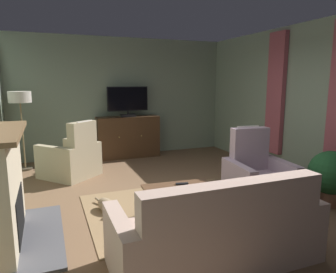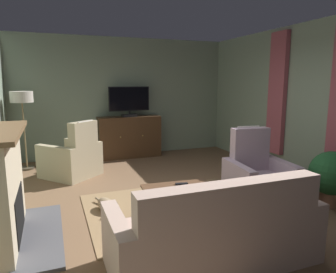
# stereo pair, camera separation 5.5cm
# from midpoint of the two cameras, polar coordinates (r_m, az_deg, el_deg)

# --- Properties ---
(ground_plane) EXTENTS (5.78, 7.58, 0.04)m
(ground_plane) POSITION_cam_midpoint_polar(r_m,az_deg,el_deg) (4.70, 2.41, -12.77)
(ground_plane) COLOR brown
(wall_back) EXTENTS (5.78, 0.10, 2.84)m
(wall_back) POSITION_cam_midpoint_polar(r_m,az_deg,el_deg) (7.72, -7.99, 7.15)
(wall_back) COLOR gray
(wall_back) RESTS_ON ground_plane
(wall_right_with_window) EXTENTS (0.10, 7.58, 2.84)m
(wall_right_with_window) POSITION_cam_midpoint_polar(r_m,az_deg,el_deg) (5.91, 26.88, 5.27)
(wall_right_with_window) COLOR gray
(wall_right_with_window) RESTS_ON ground_plane
(curtain_panel_far) EXTENTS (0.10, 0.44, 2.39)m
(curtain_panel_far) POSITION_cam_midpoint_polar(r_m,az_deg,el_deg) (6.57, 19.70, 7.39)
(curtain_panel_far) COLOR #A34C56
(rug_central) EXTENTS (2.45, 1.93, 0.01)m
(rug_central) POSITION_cam_midpoint_polar(r_m,az_deg,el_deg) (4.60, 1.38, -12.98)
(rug_central) COLOR #8E704C
(rug_central) RESTS_ON ground_plane
(tv_cabinet) EXTENTS (1.48, 0.47, 0.99)m
(tv_cabinet) POSITION_cam_midpoint_polar(r_m,az_deg,el_deg) (7.50, -6.91, -0.22)
(tv_cabinet) COLOR black
(tv_cabinet) RESTS_ON ground_plane
(television) EXTENTS (0.96, 0.20, 0.70)m
(television) POSITION_cam_midpoint_polar(r_m,az_deg,el_deg) (7.34, -6.95, 6.55)
(television) COLOR black
(television) RESTS_ON tv_cabinet
(coffee_table) EXTENTS (0.97, 0.57, 0.42)m
(coffee_table) POSITION_cam_midpoint_polar(r_m,az_deg,el_deg) (4.19, 2.32, -9.97)
(coffee_table) COLOR brown
(coffee_table) RESTS_ON ground_plane
(tv_remote) EXTENTS (0.18, 0.08, 0.02)m
(tv_remote) POSITION_cam_midpoint_polar(r_m,az_deg,el_deg) (4.26, 2.88, -8.70)
(tv_remote) COLOR black
(tv_remote) RESTS_ON coffee_table
(sofa_floral) EXTENTS (2.08, 0.88, 0.94)m
(sofa_floral) POSITION_cam_midpoint_polar(r_m,az_deg,el_deg) (3.24, 9.34, -17.47)
(sofa_floral) COLOR #BC9E8E
(sofa_floral) RESTS_ON ground_plane
(armchair_in_far_corner) EXTENTS (1.24, 1.24, 1.10)m
(armchair_in_far_corner) POSITION_cam_midpoint_polar(r_m,az_deg,el_deg) (6.22, -16.97, -3.99)
(armchair_in_far_corner) COLOR tan
(armchair_in_far_corner) RESTS_ON ground_plane
(armchair_near_window) EXTENTS (0.93, 0.93, 1.12)m
(armchair_near_window) POSITION_cam_midpoint_polar(r_m,az_deg,el_deg) (4.87, 16.55, -7.79)
(armchair_near_window) COLOR #AD93A3
(armchair_near_window) RESTS_ON ground_plane
(potted_plant_small_fern_corner) EXTENTS (0.64, 0.64, 0.82)m
(potted_plant_small_fern_corner) POSITION_cam_midpoint_polar(r_m,az_deg,el_deg) (5.10, 28.19, -6.25)
(potted_plant_small_fern_corner) COLOR #99664C
(potted_plant_small_fern_corner) RESTS_ON ground_plane
(cat) EXTENTS (0.30, 0.70, 0.21)m
(cat) POSITION_cam_midpoint_polar(r_m,az_deg,el_deg) (4.50, -10.72, -12.38)
(cat) COLOR #937A5B
(cat) RESTS_ON ground_plane
(floor_lamp) EXTENTS (0.44, 0.44, 1.61)m
(floor_lamp) POSITION_cam_midpoint_polar(r_m,az_deg,el_deg) (6.91, -25.10, 5.62)
(floor_lamp) COLOR #4C4233
(floor_lamp) RESTS_ON ground_plane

